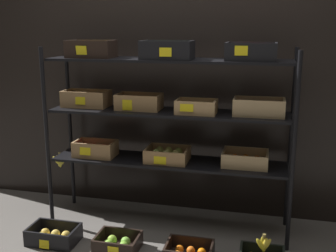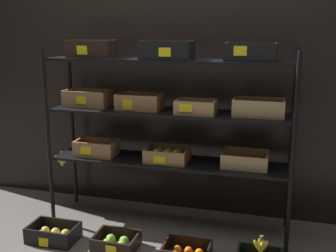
# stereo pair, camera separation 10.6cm
# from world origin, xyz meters

# --- Properties ---
(ground_plane) EXTENTS (10.00, 10.00, 0.00)m
(ground_plane) POSITION_xyz_m (0.00, 0.00, 0.00)
(ground_plane) COLOR #605B56
(storefront_wall) EXTENTS (4.28, 0.12, 2.37)m
(storefront_wall) POSITION_xyz_m (0.00, 0.40, 1.19)
(storefront_wall) COLOR black
(storefront_wall) RESTS_ON ground_plane
(display_rack) EXTENTS (2.02, 0.44, 1.49)m
(display_rack) POSITION_xyz_m (-0.02, -0.01, 0.96)
(display_rack) COLOR black
(display_rack) RESTS_ON ground_plane
(crate_ground_apple_gold) EXTENTS (0.37, 0.25, 0.13)m
(crate_ground_apple_gold) POSITION_xyz_m (-0.77, -0.50, 0.05)
(crate_ground_apple_gold) COLOR black
(crate_ground_apple_gold) RESTS_ON ground_plane
(crate_ground_apple_green) EXTENTS (0.32, 0.25, 0.11)m
(crate_ground_apple_green) POSITION_xyz_m (-0.26, -0.49, 0.04)
(crate_ground_apple_green) COLOR black
(crate_ground_apple_green) RESTS_ON ground_plane
(banana_bunch_loose) EXTENTS (0.12, 0.05, 0.13)m
(banana_bunch_loose) POSITION_xyz_m (0.78, -0.50, 0.18)
(banana_bunch_loose) COLOR brown
(banana_bunch_loose) RESTS_ON crate_ground_lemon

